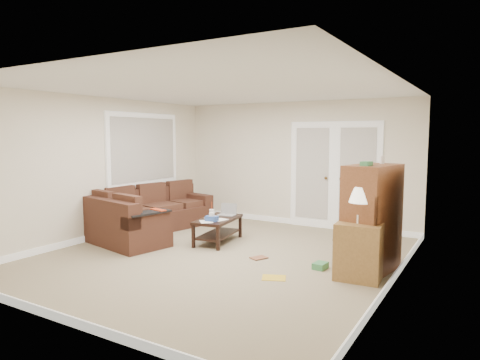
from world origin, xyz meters
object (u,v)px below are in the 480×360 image
Objects in this scene: coffee_table at (218,229)px; sectional_sofa at (144,218)px; side_cabinet at (360,246)px; tv_armoire at (372,218)px.

sectional_sofa is at bearing -179.83° from coffee_table.
coffee_table is at bearing 20.97° from sectional_sofa.
sectional_sofa is 4.09m from side_cabinet.
tv_armoire reaches higher than coffee_table.
tv_armoire is at bearing -14.76° from coffee_table.
sectional_sofa is at bearing 170.50° from side_cabinet.
sectional_sofa is 2.41× the size of side_cabinet.
sectional_sofa is 1.51m from coffee_table.
sectional_sofa reaches higher than coffee_table.
side_cabinet reaches higher than coffee_table.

